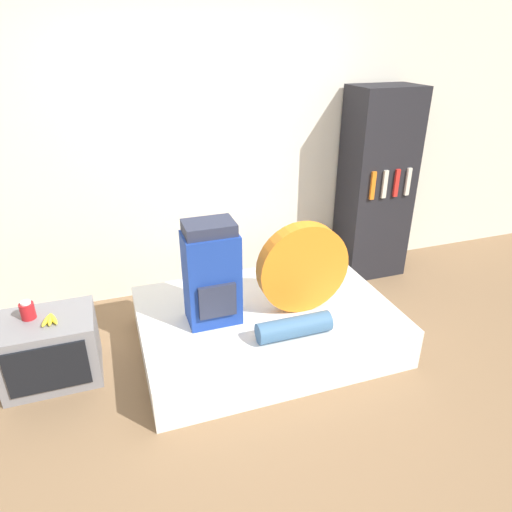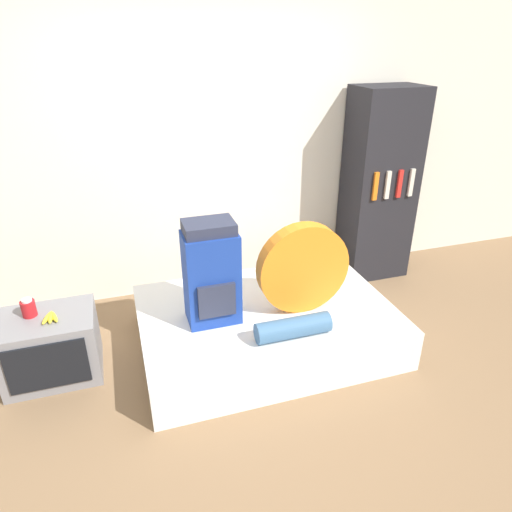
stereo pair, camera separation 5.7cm
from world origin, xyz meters
name	(u,v)px [view 1 (the left image)]	position (x,y,z in m)	size (l,w,h in m)	color
ground_plane	(272,393)	(0.00, 0.00, 0.00)	(16.00, 16.00, 0.00)	#846647
wall_back	(207,148)	(0.00, 1.64, 1.30)	(8.00, 0.05, 2.60)	silver
bed	(266,325)	(0.15, 0.54, 0.16)	(1.88, 1.30, 0.32)	white
backpack	(212,274)	(-0.26, 0.53, 0.69)	(0.37, 0.30, 0.75)	navy
tent_bag	(303,268)	(0.40, 0.46, 0.66)	(0.68, 0.12, 0.68)	orange
sleeping_roll	(294,327)	(0.21, 0.15, 0.39)	(0.52, 0.15, 0.15)	#3D668E
television	(50,349)	(-1.39, 0.65, 0.24)	(0.63, 0.48, 0.47)	gray
canister	(27,310)	(-1.48, 0.72, 0.53)	(0.09, 0.09, 0.13)	#B2191E
banana_bunch	(50,319)	(-1.34, 0.63, 0.49)	(0.12, 0.15, 0.03)	yellow
bookshelf	(376,185)	(1.55, 1.37, 0.89)	(0.61, 0.45, 1.79)	black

